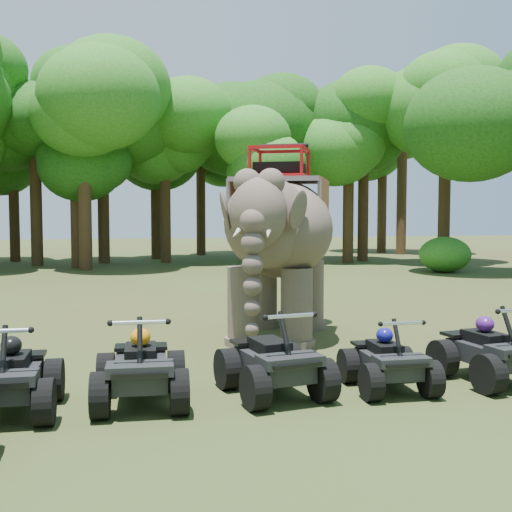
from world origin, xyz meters
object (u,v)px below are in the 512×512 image
at_px(atv_4, 491,342).
at_px(atv_2, 274,351).
at_px(atv_0, 10,368).
at_px(atv_1, 141,358).
at_px(elephant, 279,240).
at_px(atv_3, 388,353).

bearing_deg(atv_4, atv_2, 171.83).
relative_size(atv_2, atv_4, 1.03).
height_order(atv_0, atv_4, atv_4).
xyz_separation_m(atv_1, atv_2, (1.95, 0.03, 0.00)).
xyz_separation_m(elephant, atv_0, (-4.89, -4.50, -1.47)).
height_order(elephant, atv_3, elephant).
bearing_deg(atv_0, atv_2, 3.07).
xyz_separation_m(elephant, atv_1, (-3.15, -4.40, -1.46)).
height_order(atv_0, atv_2, atv_2).
bearing_deg(atv_2, atv_4, -10.22).
bearing_deg(atv_1, atv_2, 3.69).
xyz_separation_m(atv_1, atv_3, (3.73, -0.07, -0.08)).
relative_size(elephant, atv_0, 2.91).
relative_size(atv_1, atv_2, 0.99).
distance_m(atv_1, atv_2, 1.95).
bearing_deg(atv_3, elephant, 98.82).
bearing_deg(elephant, atv_2, -80.91).
height_order(atv_3, atv_4, atv_4).
bearing_deg(atv_3, atv_1, -179.73).
height_order(elephant, atv_1, elephant).
bearing_deg(elephant, atv_3, -58.18).
bearing_deg(atv_0, elephant, 43.80).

